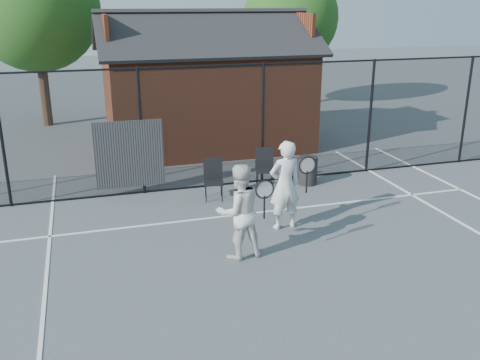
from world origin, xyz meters
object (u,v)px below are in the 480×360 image
object	(u,v)px
chair_left	(265,168)
chair_right	(214,180)
player_back	(239,211)
clubhouse	(206,95)
player_front	(285,185)
waste_bin	(308,170)

from	to	relation	value
chair_left	chair_right	world-z (taller)	chair_left
player_back	clubhouse	bearing A→B (deg)	80.81
clubhouse	chair_right	xyz separation A→B (m)	(-1.00, -4.90, -1.15)
player_front	player_back	size ratio (longest dim) A/B	1.05
waste_bin	player_front	bearing A→B (deg)	-123.11
clubhouse	player_front	size ratio (longest dim) A/B	3.55
clubhouse	chair_right	world-z (taller)	clubhouse
player_back	player_front	bearing A→B (deg)	38.01
player_back	chair_right	bearing A→B (deg)	84.72
waste_bin	clubhouse	bearing A→B (deg)	108.90
waste_bin	chair_left	bearing A→B (deg)	174.51
clubhouse	player_back	xyz separation A→B (m)	(-1.28, -7.89, -0.73)
clubhouse	waste_bin	size ratio (longest dim) A/B	9.21
clubhouse	player_front	bearing A→B (deg)	-90.19
clubhouse	player_front	xyz separation A→B (m)	(-0.02, -6.91, -0.69)
player_front	chair_left	size ratio (longest dim) A/B	1.94
player_back	waste_bin	distance (m)	4.43
player_back	chair_left	world-z (taller)	player_back
clubhouse	chair_left	world-z (taller)	clubhouse
player_front	chair_left	distance (m)	2.59
clubhouse	waste_bin	xyz separation A→B (m)	(1.54, -4.51, -1.25)
chair_left	chair_right	xyz separation A→B (m)	(-1.44, -0.50, -0.01)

